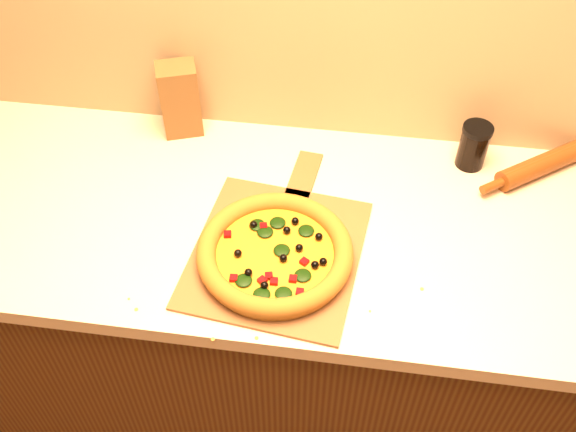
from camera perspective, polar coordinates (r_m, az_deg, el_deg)
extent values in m
cube|color=#431F0E|center=(1.85, 2.15, -10.25)|extent=(2.80, 0.65, 0.86)
cube|color=beige|center=(1.49, 2.63, -0.93)|extent=(2.84, 0.68, 0.04)
cube|color=brown|center=(1.41, -1.03, -3.33)|extent=(0.40, 0.44, 0.01)
cube|color=brown|center=(1.58, 1.46, 3.72)|extent=(0.08, 0.16, 0.01)
cylinder|color=#B4682D|center=(1.38, -1.16, -3.65)|extent=(0.32, 0.32, 0.02)
cylinder|color=yellow|center=(1.37, -1.17, -3.34)|extent=(0.27, 0.27, 0.01)
torus|color=brown|center=(1.37, -1.17, -3.15)|extent=(0.34, 0.34, 0.04)
ellipsoid|color=black|center=(1.38, 1.05, -2.40)|extent=(0.04, 0.04, 0.01)
sphere|color=black|center=(1.36, -2.96, -3.46)|extent=(0.02, 0.02, 0.02)
cube|color=#900508|center=(1.33, -0.65, -4.83)|extent=(0.02, 0.02, 0.01)
cylinder|color=black|center=(1.45, -3.78, -1.29)|extent=(0.03, 0.03, 0.01)
cylinder|color=#613810|center=(1.69, 21.67, 4.26)|extent=(0.24, 0.19, 0.05)
cylinder|color=#613810|center=(1.59, 17.68, 2.55)|extent=(0.06, 0.05, 0.02)
cube|color=brown|center=(1.67, -9.59, 10.19)|extent=(0.12, 0.11, 0.19)
cylinder|color=black|center=(1.64, 16.12, 5.83)|extent=(0.07, 0.07, 0.10)
cylinder|color=black|center=(1.60, 16.55, 7.40)|extent=(0.07, 0.07, 0.01)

